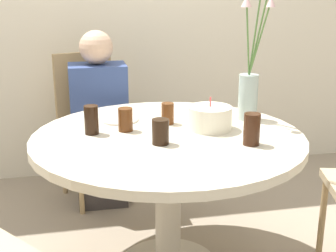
{
  "coord_description": "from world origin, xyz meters",
  "views": [
    {
      "loc": [
        -0.41,
        -1.97,
        1.35
      ],
      "look_at": [
        0.0,
        0.0,
        0.74
      ],
      "focal_mm": 50.0,
      "sensor_mm": 36.0,
      "label": 1
    }
  ],
  "objects_px": {
    "side_plate": "(119,120)",
    "drink_glass_4": "(252,129)",
    "drink_glass_0": "(125,120)",
    "birthday_cake": "(210,118)",
    "person_boy": "(100,126)",
    "drink_glass_3": "(91,120)",
    "flower_vase": "(251,77)",
    "drink_glass_2": "(160,132)",
    "drink_glass_1": "(168,113)",
    "chair_right_flank": "(90,116)"
  },
  "relations": [
    {
      "from": "chair_right_flank",
      "to": "drink_glass_4",
      "type": "height_order",
      "value": "chair_right_flank"
    },
    {
      "from": "drink_glass_4",
      "to": "chair_right_flank",
      "type": "bearing_deg",
      "value": 117.82
    },
    {
      "from": "drink_glass_0",
      "to": "drink_glass_1",
      "type": "bearing_deg",
      "value": 18.92
    },
    {
      "from": "birthday_cake",
      "to": "person_boy",
      "type": "xyz_separation_m",
      "value": [
        -0.47,
        0.78,
        -0.24
      ]
    },
    {
      "from": "person_boy",
      "to": "birthday_cake",
      "type": "bearing_deg",
      "value": -59.08
    },
    {
      "from": "person_boy",
      "to": "drink_glass_2",
      "type": "bearing_deg",
      "value": -77.87
    },
    {
      "from": "flower_vase",
      "to": "person_boy",
      "type": "distance_m",
      "value": 1.06
    },
    {
      "from": "drink_glass_1",
      "to": "drink_glass_2",
      "type": "relative_size",
      "value": 0.95
    },
    {
      "from": "birthday_cake",
      "to": "flower_vase",
      "type": "relative_size",
      "value": 0.26
    },
    {
      "from": "flower_vase",
      "to": "drink_glass_4",
      "type": "relative_size",
      "value": 5.68
    },
    {
      "from": "flower_vase",
      "to": "drink_glass_1",
      "type": "xyz_separation_m",
      "value": [
        -0.41,
        0.02,
        -0.17
      ]
    },
    {
      "from": "flower_vase",
      "to": "drink_glass_4",
      "type": "height_order",
      "value": "flower_vase"
    },
    {
      "from": "drink_glass_2",
      "to": "chair_right_flank",
      "type": "bearing_deg",
      "value": 102.9
    },
    {
      "from": "flower_vase",
      "to": "side_plate",
      "type": "bearing_deg",
      "value": 169.02
    },
    {
      "from": "drink_glass_0",
      "to": "drink_glass_4",
      "type": "height_order",
      "value": "drink_glass_4"
    },
    {
      "from": "drink_glass_3",
      "to": "drink_glass_4",
      "type": "height_order",
      "value": "drink_glass_4"
    },
    {
      "from": "chair_right_flank",
      "to": "flower_vase",
      "type": "xyz_separation_m",
      "value": [
        0.75,
        -0.83,
        0.38
      ]
    },
    {
      "from": "drink_glass_4",
      "to": "drink_glass_0",
      "type": "bearing_deg",
      "value": 148.63
    },
    {
      "from": "drink_glass_2",
      "to": "flower_vase",
      "type": "bearing_deg",
      "value": 28.13
    },
    {
      "from": "drink_glass_2",
      "to": "drink_glass_3",
      "type": "xyz_separation_m",
      "value": [
        -0.28,
        0.2,
        0.01
      ]
    },
    {
      "from": "birthday_cake",
      "to": "drink_glass_1",
      "type": "distance_m",
      "value": 0.22
    },
    {
      "from": "drink_glass_0",
      "to": "drink_glass_1",
      "type": "height_order",
      "value": "drink_glass_0"
    },
    {
      "from": "side_plate",
      "to": "person_boy",
      "type": "xyz_separation_m",
      "value": [
        -0.07,
        0.56,
        -0.19
      ]
    },
    {
      "from": "birthday_cake",
      "to": "side_plate",
      "type": "bearing_deg",
      "value": 150.41
    },
    {
      "from": "birthday_cake",
      "to": "drink_glass_3",
      "type": "relative_size",
      "value": 1.55
    },
    {
      "from": "chair_right_flank",
      "to": "drink_glass_3",
      "type": "xyz_separation_m",
      "value": [
        -0.03,
        -0.89,
        0.23
      ]
    },
    {
      "from": "chair_right_flank",
      "to": "side_plate",
      "type": "distance_m",
      "value": 0.74
    },
    {
      "from": "flower_vase",
      "to": "side_plate",
      "type": "height_order",
      "value": "flower_vase"
    },
    {
      "from": "flower_vase",
      "to": "drink_glass_0",
      "type": "height_order",
      "value": "flower_vase"
    },
    {
      "from": "flower_vase",
      "to": "chair_right_flank",
      "type": "bearing_deg",
      "value": 132.09
    },
    {
      "from": "flower_vase",
      "to": "drink_glass_1",
      "type": "bearing_deg",
      "value": 176.8
    },
    {
      "from": "birthday_cake",
      "to": "drink_glass_2",
      "type": "distance_m",
      "value": 0.31
    },
    {
      "from": "drink_glass_2",
      "to": "person_boy",
      "type": "relative_size",
      "value": 0.1
    },
    {
      "from": "drink_glass_4",
      "to": "drink_glass_1",
      "type": "bearing_deg",
      "value": 126.93
    },
    {
      "from": "drink_glass_3",
      "to": "drink_glass_4",
      "type": "xyz_separation_m",
      "value": [
        0.65,
        -0.29,
        0.0
      ]
    },
    {
      "from": "birthday_cake",
      "to": "side_plate",
      "type": "height_order",
      "value": "birthday_cake"
    },
    {
      "from": "drink_glass_3",
      "to": "person_boy",
      "type": "xyz_separation_m",
      "value": [
        0.07,
        0.74,
        -0.25
      ]
    },
    {
      "from": "side_plate",
      "to": "drink_glass_4",
      "type": "height_order",
      "value": "drink_glass_4"
    },
    {
      "from": "drink_glass_3",
      "to": "drink_glass_4",
      "type": "relative_size",
      "value": 0.96
    },
    {
      "from": "drink_glass_0",
      "to": "person_boy",
      "type": "xyz_separation_m",
      "value": [
        -0.08,
        0.73,
        -0.24
      ]
    },
    {
      "from": "birthday_cake",
      "to": "drink_glass_0",
      "type": "relative_size",
      "value": 1.88
    },
    {
      "from": "birthday_cake",
      "to": "drink_glass_1",
      "type": "height_order",
      "value": "birthday_cake"
    },
    {
      "from": "drink_glass_4",
      "to": "person_boy",
      "type": "bearing_deg",
      "value": 119.2
    },
    {
      "from": "drink_glass_0",
      "to": "drink_glass_3",
      "type": "distance_m",
      "value": 0.16
    },
    {
      "from": "birthday_cake",
      "to": "drink_glass_4",
      "type": "height_order",
      "value": "birthday_cake"
    },
    {
      "from": "chair_right_flank",
      "to": "person_boy",
      "type": "height_order",
      "value": "person_boy"
    },
    {
      "from": "drink_glass_0",
      "to": "drink_glass_4",
      "type": "bearing_deg",
      "value": -31.37
    },
    {
      "from": "birthday_cake",
      "to": "person_boy",
      "type": "height_order",
      "value": "person_boy"
    },
    {
      "from": "drink_glass_2",
      "to": "drink_glass_4",
      "type": "distance_m",
      "value": 0.38
    },
    {
      "from": "drink_glass_1",
      "to": "side_plate",
      "type": "bearing_deg",
      "value": 156.03
    }
  ]
}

